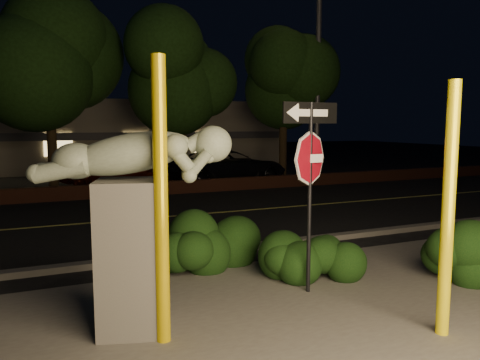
# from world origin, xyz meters

# --- Properties ---
(ground) EXTENTS (90.00, 90.00, 0.00)m
(ground) POSITION_xyz_m (0.00, 10.00, 0.00)
(ground) COLOR black
(ground) RESTS_ON ground
(patio) EXTENTS (14.00, 6.00, 0.02)m
(patio) POSITION_xyz_m (0.00, -1.00, 0.01)
(patio) COLOR #4C4944
(patio) RESTS_ON ground
(road) EXTENTS (80.00, 8.00, 0.01)m
(road) POSITION_xyz_m (0.00, 7.00, 0.01)
(road) COLOR black
(road) RESTS_ON ground
(lane_marking) EXTENTS (80.00, 0.12, 0.00)m
(lane_marking) POSITION_xyz_m (0.00, 7.00, 0.02)
(lane_marking) COLOR #B7B349
(lane_marking) RESTS_ON road
(curb) EXTENTS (80.00, 0.25, 0.12)m
(curb) POSITION_xyz_m (0.00, 2.90, 0.06)
(curb) COLOR #4C4944
(curb) RESTS_ON ground
(brick_wall) EXTENTS (40.00, 0.35, 0.50)m
(brick_wall) POSITION_xyz_m (0.00, 11.30, 0.25)
(brick_wall) COLOR #4A2418
(brick_wall) RESTS_ON ground
(parking_lot) EXTENTS (40.00, 12.00, 0.01)m
(parking_lot) POSITION_xyz_m (0.00, 17.00, 0.01)
(parking_lot) COLOR black
(parking_lot) RESTS_ON ground
(building) EXTENTS (22.00, 10.20, 4.00)m
(building) POSITION_xyz_m (0.00, 24.99, 2.00)
(building) COLOR #655C51
(building) RESTS_ON ground
(tree_far_b) EXTENTS (5.20, 5.20, 8.41)m
(tree_far_b) POSITION_xyz_m (-2.50, 13.20, 6.05)
(tree_far_b) COLOR black
(tree_far_b) RESTS_ON ground
(tree_far_c) EXTENTS (4.80, 4.80, 7.84)m
(tree_far_c) POSITION_xyz_m (2.50, 12.80, 5.66)
(tree_far_c) COLOR black
(tree_far_c) RESTS_ON ground
(tree_far_d) EXTENTS (4.40, 4.40, 7.42)m
(tree_far_d) POSITION_xyz_m (7.50, 13.30, 5.42)
(tree_far_d) COLOR black
(tree_far_d) RESTS_ON ground
(yellow_pole_left) EXTENTS (0.17, 0.17, 3.44)m
(yellow_pole_left) POSITION_xyz_m (-1.76, -0.52, 1.72)
(yellow_pole_left) COLOR #D7B608
(yellow_pole_left) RESTS_ON ground
(yellow_pole_right) EXTENTS (0.16, 0.16, 3.17)m
(yellow_pole_right) POSITION_xyz_m (1.51, -1.74, 1.59)
(yellow_pole_right) COLOR yellow
(yellow_pole_right) RESTS_ON ground
(signpost) EXTENTS (1.01, 0.15, 2.98)m
(signpost) POSITION_xyz_m (0.76, 0.22, 2.12)
(signpost) COLOR black
(signpost) RESTS_ON ground
(sculpture) EXTENTS (2.44, 1.27, 2.63)m
(sculpture) POSITION_xyz_m (-2.02, -0.08, 1.62)
(sculpture) COLOR #4C4944
(sculpture) RESTS_ON ground
(hedge_center) EXTENTS (2.43, 1.80, 1.15)m
(hedge_center) POSITION_xyz_m (-0.22, 1.87, 0.57)
(hedge_center) COLOR black
(hedge_center) RESTS_ON ground
(hedge_right) EXTENTS (1.97, 1.54, 1.14)m
(hedge_right) POSITION_xyz_m (1.09, 0.71, 0.57)
(hedge_right) COLOR black
(hedge_right) RESTS_ON ground
(hedge_far_right) EXTENTS (1.88, 1.58, 1.12)m
(hedge_far_right) POSITION_xyz_m (3.52, -0.46, 0.56)
(hedge_far_right) COLOR black
(hedge_far_right) RESTS_ON ground
(streetlight) EXTENTS (1.63, 0.68, 11.06)m
(streetlight) POSITION_xyz_m (7.96, 11.47, 6.58)
(streetlight) COLOR #4D4E53
(streetlight) RESTS_ON ground
(parked_car_darkred) EXTENTS (5.19, 3.35, 1.40)m
(parked_car_darkred) POSITION_xyz_m (0.13, 14.59, 0.70)
(parked_car_darkred) COLOR #3B0D04
(parked_car_darkred) RESTS_ON ground
(parked_car_dark) EXTENTS (5.75, 3.29, 1.51)m
(parked_car_dark) POSITION_xyz_m (4.75, 13.34, 0.75)
(parked_car_dark) COLOR black
(parked_car_dark) RESTS_ON ground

